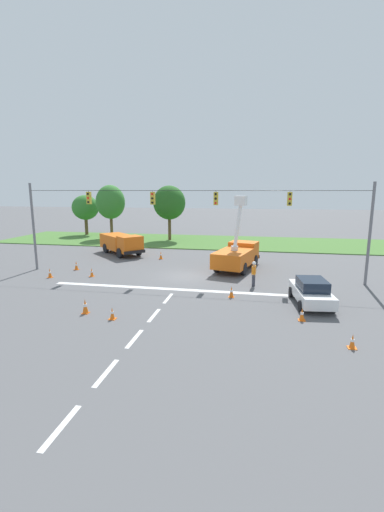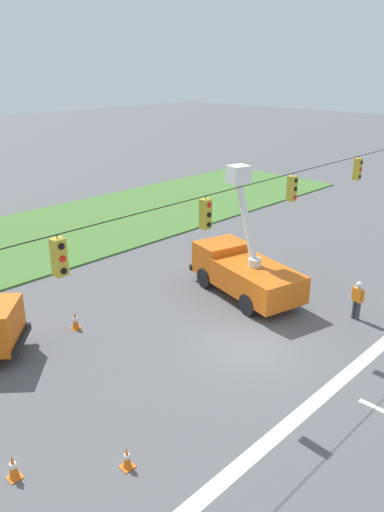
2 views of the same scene
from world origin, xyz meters
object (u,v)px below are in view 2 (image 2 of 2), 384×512
object	(u,v)px
road_worker	(358,298)
traffic_cone_far_left	(13,467)
utility_truck_bucket_lift	(244,269)
traffic_cone_far_right	(75,321)
traffic_cone_foreground_left	(127,458)

from	to	relation	value
road_worker	traffic_cone_far_left	bearing A→B (deg)	171.26
utility_truck_bucket_lift	road_worker	size ratio (longest dim) A/B	3.69
traffic_cone_far_left	traffic_cone_far_right	xyz separation A→B (m)	(5.77, 5.77, 0.00)
traffic_cone_far_left	traffic_cone_far_right	distance (m)	8.16
traffic_cone_foreground_left	traffic_cone_far_right	xyz separation A→B (m)	(3.41, 7.65, 0.05)
traffic_cone_foreground_left	traffic_cone_far_right	size ratio (longest dim) A/B	0.89
road_worker	traffic_cone_foreground_left	xyz separation A→B (m)	(-12.44, 0.39, -0.67)
utility_truck_bucket_lift	traffic_cone_foreground_left	bearing A→B (deg)	-156.76
traffic_cone_far_left	utility_truck_bucket_lift	bearing A→B (deg)	11.99
traffic_cone_far_right	traffic_cone_foreground_left	bearing A→B (deg)	-114.03
traffic_cone_foreground_left	road_worker	bearing A→B (deg)	-1.81
utility_truck_bucket_lift	traffic_cone_far_left	world-z (taller)	utility_truck_bucket_lift
road_worker	traffic_cone_far_right	xyz separation A→B (m)	(-9.02, 8.05, -0.62)
utility_truck_bucket_lift	traffic_cone_far_right	size ratio (longest dim) A/B	8.60
traffic_cone_far_right	traffic_cone_far_left	bearing A→B (deg)	-134.99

